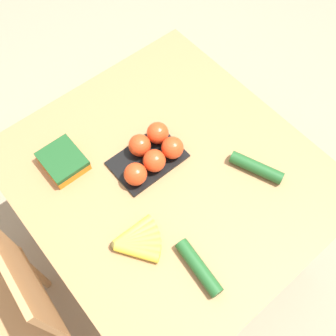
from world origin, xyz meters
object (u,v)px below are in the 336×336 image
cucumber_near (199,267)px  banana_bunch (136,241)px  cucumber_far (256,168)px  chair (10,313)px  carrot_bag (63,161)px  tomato_pack (151,153)px

cucumber_near → banana_bunch: bearing=26.6°
banana_bunch → cucumber_far: (-0.06, -0.49, 0.00)m
cucumber_far → chair: bearing=76.8°
chair → cucumber_far: size_ratio=4.55×
carrot_bag → chair: bearing=117.4°
tomato_pack → banana_bunch: bearing=132.4°
tomato_pack → carrot_bag: (0.18, 0.25, -0.01)m
tomato_pack → carrot_bag: 0.31m
tomato_pack → cucumber_near: (-0.40, 0.14, -0.02)m
tomato_pack → cucumber_far: 0.37m
carrot_bag → cucumber_far: bearing=-131.9°
banana_bunch → cucumber_far: cucumber_far is taller
cucumber_near → cucumber_far: (0.13, -0.39, 0.00)m
chair → carrot_bag: chair is taller
banana_bunch → carrot_bag: bearing=2.9°
chair → tomato_pack: size_ratio=3.46×
cucumber_near → cucumber_far: same height
banana_bunch → cucumber_near: bearing=-153.4°
carrot_bag → tomato_pack: bearing=-125.8°
carrot_bag → cucumber_far: 0.68m
banana_bunch → carrot_bag: 0.40m
banana_bunch → tomato_pack: size_ratio=0.63×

